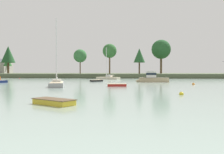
# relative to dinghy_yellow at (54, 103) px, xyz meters

# --- Properties ---
(far_shore_bank) EXTENTS (210.86, 46.17, 1.60)m
(far_shore_bank) POSITION_rel_dinghy_yellow_xyz_m (-4.99, 90.42, 0.65)
(far_shore_bank) COLOR #4C563D
(far_shore_bank) RESTS_ON ground
(dinghy_yellow) EXTENTS (3.74, 3.04, 0.59)m
(dinghy_yellow) POSITION_rel_dinghy_yellow_xyz_m (0.00, 0.00, 0.00)
(dinghy_yellow) COLOR gold
(dinghy_yellow) RESTS_ON ground
(sailboat_grey) EXTENTS (4.09, 7.94, 11.47)m
(sailboat_grey) POSITION_rel_dinghy_yellow_xyz_m (-6.50, 21.12, 0.09)
(sailboat_grey) COLOR gray
(sailboat_grey) RESTS_ON ground
(cruiser_sand) EXTENTS (7.89, 2.71, 4.56)m
(cruiser_sand) POSITION_rel_dinghy_yellow_xyz_m (10.01, 39.12, 0.42)
(cruiser_sand) COLOR tan
(cruiser_sand) RESTS_ON ground
(sailboat_cream) EXTENTS (7.88, 5.76, 10.45)m
(sailboat_cream) POSITION_rel_dinghy_yellow_xyz_m (-1.80, 57.93, 0.08)
(sailboat_cream) COLOR beige
(sailboat_cream) RESTS_ON ground
(dinghy_black) EXTENTS (3.18, 3.57, 0.61)m
(dinghy_black) POSITION_rel_dinghy_yellow_xyz_m (-2.92, 40.98, 0.00)
(dinghy_black) COLOR black
(dinghy_black) RESTS_ON ground
(dinghy_red) EXTENTS (3.33, 1.86, 0.59)m
(dinghy_red) POSITION_rel_dinghy_yellow_xyz_m (3.27, 22.35, 0.00)
(dinghy_red) COLOR #B2231E
(dinghy_red) RESTS_ON ground
(mooring_buoy_orange) EXTENTS (0.46, 0.46, 0.51)m
(mooring_buoy_orange) POSITION_rel_dinghy_yellow_xyz_m (17.14, 28.70, -0.07)
(mooring_buoy_orange) COLOR orange
(mooring_buoy_orange) RESTS_ON ground
(mooring_buoy_red) EXTENTS (0.34, 0.34, 0.39)m
(mooring_buoy_red) POSITION_rel_dinghy_yellow_xyz_m (-32.63, 62.37, -0.09)
(mooring_buoy_red) COLOR red
(mooring_buoy_red) RESTS_ON ground
(mooring_buoy_yellow) EXTENTS (0.47, 0.47, 0.53)m
(mooring_buoy_yellow) POSITION_rel_dinghy_yellow_xyz_m (10.96, 8.43, -0.06)
(mooring_buoy_yellow) COLOR yellow
(mooring_buoy_yellow) RESTS_ON ground
(shore_tree_center_left) EXTENTS (7.81, 7.81, 13.76)m
(shore_tree_center_left) POSITION_rel_dinghy_yellow_xyz_m (17.44, 82.75, 11.23)
(shore_tree_center_left) COLOR brown
(shore_tree_center_left) RESTS_ON far_shore_bank
(shore_tree_left) EXTENTS (4.30, 4.30, 9.50)m
(shore_tree_left) POSITION_rel_dinghy_yellow_xyz_m (8.37, 74.12, 8.25)
(shore_tree_left) COLOR brown
(shore_tree_left) RESTS_ON far_shore_bank
(shore_tree_center) EXTENTS (3.87, 3.87, 8.09)m
(shore_tree_center) POSITION_rel_dinghy_yellow_xyz_m (-52.76, 92.06, 7.10)
(shore_tree_center) COLOR brown
(shore_tree_center) RESTS_ON far_shore_bank
(shore_tree_right_mid) EXTENTS (5.90, 5.90, 11.86)m
(shore_tree_right_mid) POSITION_rel_dinghy_yellow_xyz_m (-47.82, 83.41, 9.62)
(shore_tree_right_mid) COLOR brown
(shore_tree_right_mid) RESTS_ON far_shore_bank
(shore_tree_inland_b) EXTENTS (4.95, 4.95, 9.20)m
(shore_tree_inland_b) POSITION_rel_dinghy_yellow_xyz_m (-13.89, 72.75, 8.15)
(shore_tree_inland_b) COLOR brown
(shore_tree_inland_b) RESTS_ON far_shore_bank
(shore_tree_center_right) EXTENTS (5.18, 5.18, 11.01)m
(shore_tree_center_right) POSITION_rel_dinghy_yellow_xyz_m (-2.59, 71.53, 9.79)
(shore_tree_center_right) COLOR brown
(shore_tree_center_right) RESTS_ON far_shore_bank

